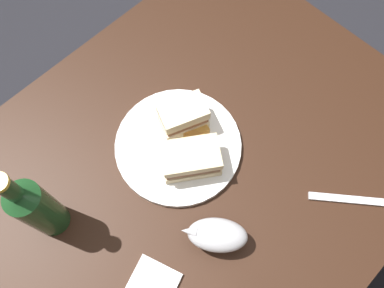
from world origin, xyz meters
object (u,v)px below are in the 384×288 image
(sandwich_half_left, at_px, (190,158))
(sandwich_half_right, at_px, (183,116))
(plate, at_px, (178,145))
(cider_bottle, at_px, (36,207))
(gravy_boat, at_px, (217,235))
(fork, at_px, (351,200))

(sandwich_half_left, height_order, sandwich_half_right, sandwich_half_right)
(plate, height_order, cider_bottle, cider_bottle)
(gravy_boat, xyz_separation_m, cider_bottle, (0.21, -0.27, 0.07))
(sandwich_half_left, distance_m, gravy_boat, 0.17)
(plate, bearing_deg, sandwich_half_right, -147.81)
(gravy_boat, relative_size, fork, 0.75)
(sandwich_half_left, xyz_separation_m, gravy_boat, (0.08, 0.15, -0.00))
(fork, bearing_deg, gravy_boat, -158.86)
(gravy_boat, relative_size, cider_bottle, 0.51)
(sandwich_half_left, height_order, fork, sandwich_half_left)
(sandwich_half_left, bearing_deg, cider_bottle, -22.07)
(sandwich_half_left, bearing_deg, plate, -103.22)
(sandwich_half_right, height_order, cider_bottle, cider_bottle)
(plate, xyz_separation_m, sandwich_half_right, (-0.04, -0.03, 0.04))
(sandwich_half_right, relative_size, fork, 0.65)
(sandwich_half_left, bearing_deg, sandwich_half_right, -125.51)
(sandwich_half_right, bearing_deg, plate, 32.19)
(cider_bottle, relative_size, fork, 1.47)
(plate, relative_size, cider_bottle, 1.07)
(plate, height_order, sandwich_half_right, sandwich_half_right)
(plate, distance_m, gravy_boat, 0.22)
(gravy_boat, bearing_deg, plate, -113.83)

